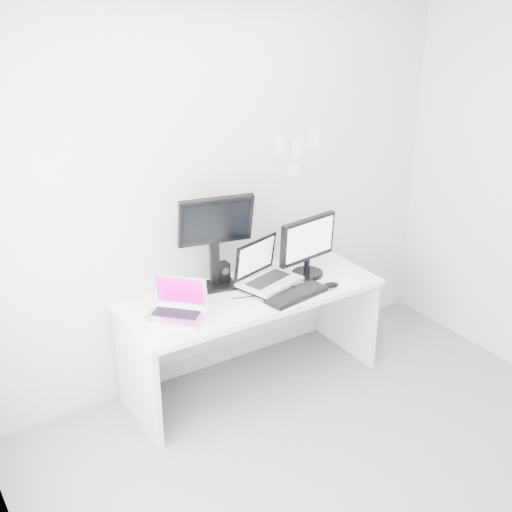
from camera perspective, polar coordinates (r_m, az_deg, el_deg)
name	(u,v)px	position (r m, az deg, el deg)	size (l,w,h in m)	color
ground	(367,486)	(4.04, 9.73, -19.26)	(3.60, 3.60, 0.00)	slate
back_wall	(225,192)	(4.49, -2.77, 5.63)	(3.60, 3.60, 0.00)	silver
desk	(252,338)	(4.62, -0.35, -7.22)	(1.80, 0.70, 0.73)	white
macbook	(174,298)	(4.09, -7.19, -3.72)	(0.36, 0.27, 0.27)	silver
speaker	(223,273)	(4.53, -2.93, -1.53)	(0.08, 0.08, 0.16)	black
dell_laptop	(270,265)	(4.44, 1.22, -0.82)	(0.40, 0.31, 0.34)	#BABCC1
rear_monitor	(215,241)	(4.38, -3.59, 1.32)	(0.51, 0.18, 0.69)	black
samsung_monitor	(308,246)	(4.62, 4.63, 0.88)	(0.49, 0.23, 0.45)	black
keyboard	(296,295)	(4.38, 3.57, -3.41)	(0.46, 0.16, 0.03)	black
mouse	(331,285)	(4.53, 6.60, -2.53)	(0.11, 0.07, 0.04)	black
wall_note_0	(280,145)	(4.64, 2.09, 9.70)	(0.10, 0.00, 0.14)	white
wall_note_1	(297,148)	(4.74, 3.60, 9.45)	(0.09, 0.00, 0.13)	white
wall_note_2	(314,138)	(4.81, 5.08, 10.24)	(0.10, 0.00, 0.14)	white
wall_note_3	(294,170)	(4.77, 3.35, 7.55)	(0.11, 0.00, 0.08)	white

